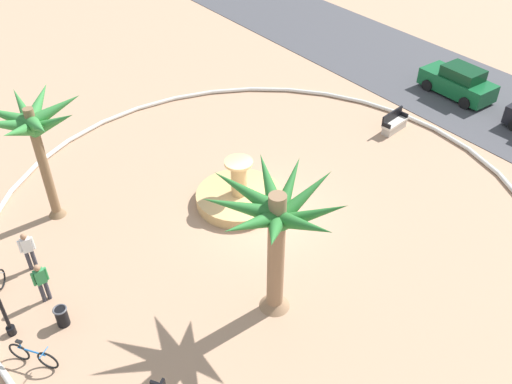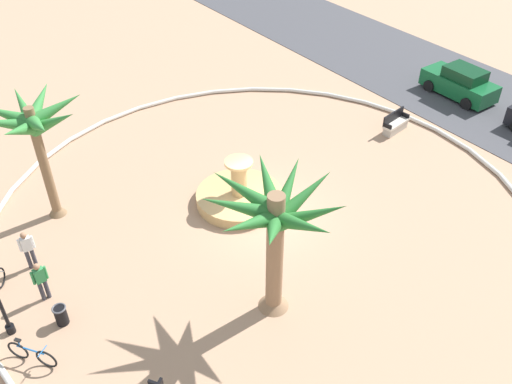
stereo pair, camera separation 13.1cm
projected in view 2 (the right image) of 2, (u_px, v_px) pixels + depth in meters
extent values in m
plane|color=tan|center=(263.00, 216.00, 22.29)|extent=(80.00, 80.00, 0.00)
torus|color=silver|center=(263.00, 214.00, 22.23)|extent=(21.66, 21.66, 0.20)
cube|color=#424247|center=(491.00, 105.00, 29.49)|extent=(48.00, 8.00, 0.03)
cylinder|color=tan|center=(239.00, 197.00, 22.87)|extent=(3.57, 3.57, 0.45)
cylinder|color=#236093|center=(239.00, 198.00, 22.89)|extent=(3.14, 3.14, 0.34)
cylinder|color=tan|center=(239.00, 179.00, 22.28)|extent=(0.64, 0.64, 1.47)
cylinder|color=#E0B370|center=(239.00, 162.00, 21.79)|extent=(1.14, 1.14, 0.12)
cylinder|color=#8E6B4C|center=(275.00, 255.00, 17.19)|extent=(0.54, 0.54, 4.68)
cone|color=#8E6B4C|center=(273.00, 300.00, 18.47)|extent=(1.03, 1.03, 0.50)
cone|color=#28702D|center=(302.00, 225.00, 15.38)|extent=(2.34, 0.73, 1.36)
cone|color=#28702D|center=(310.00, 215.00, 15.89)|extent=(2.09, 1.89, 1.55)
cone|color=#28702D|center=(304.00, 196.00, 16.51)|extent=(0.62, 2.30, 1.46)
cone|color=#28702D|center=(288.00, 188.00, 16.79)|extent=(1.68, 2.24, 1.45)
cone|color=#28702D|center=(267.00, 182.00, 16.78)|extent=(2.35, 1.47, 1.16)
cone|color=#28702D|center=(244.00, 191.00, 16.38)|extent=(2.37, 1.38, 1.11)
cone|color=#28702D|center=(239.00, 207.00, 15.92)|extent=(1.75, 2.25, 1.25)
cone|color=#28702D|center=(250.00, 224.00, 15.39)|extent=(0.93, 2.37, 1.33)
cone|color=#28702D|center=(273.00, 232.00, 15.22)|extent=(2.05, 1.98, 1.43)
cylinder|color=brown|center=(44.00, 164.00, 20.92)|extent=(0.37, 0.37, 4.83)
cone|color=brown|center=(57.00, 209.00, 22.25)|extent=(0.70, 0.70, 0.50)
cone|color=#337F38|center=(38.00, 126.00, 19.00)|extent=(2.06, 0.64, 1.10)
cone|color=#337F38|center=(53.00, 122.00, 19.54)|extent=(1.91, 1.70, 1.38)
cone|color=#337F38|center=(57.00, 108.00, 20.01)|extent=(0.72, 2.08, 1.10)
cone|color=#337F38|center=(40.00, 101.00, 20.35)|extent=(1.92, 1.74, 1.06)
cone|color=#337F38|center=(24.00, 107.00, 20.28)|extent=(2.05, 0.66, 1.31)
cone|color=#337F38|center=(4.00, 114.00, 19.68)|extent=(1.77, 1.90, 1.11)
cone|color=#337F38|center=(4.00, 124.00, 19.30)|extent=(0.77, 2.08, 1.25)
cone|color=#337F38|center=(19.00, 131.00, 18.98)|extent=(1.85, 1.80, 1.30)
cube|color=beige|center=(396.00, 123.00, 27.12)|extent=(0.71, 1.65, 0.12)
cube|color=black|center=(393.00, 116.00, 27.05)|extent=(0.30, 1.60, 0.50)
cube|color=#B6ADA0|center=(395.00, 128.00, 27.28)|extent=(0.66, 1.52, 0.39)
cube|color=black|center=(405.00, 115.00, 27.45)|extent=(0.46, 0.14, 0.24)
cube|color=black|center=(388.00, 126.00, 26.62)|extent=(0.46, 0.14, 0.24)
cylinder|color=black|center=(11.00, 329.00, 17.67)|extent=(0.28, 0.28, 0.30)
cylinder|color=black|center=(61.00, 316.00, 17.84)|extent=(0.40, 0.40, 0.70)
torus|color=#4C4C51|center=(59.00, 308.00, 17.62)|extent=(0.46, 0.46, 0.06)
torus|color=black|center=(47.00, 359.00, 16.52)|extent=(0.62, 0.46, 0.72)
torus|color=black|center=(18.00, 350.00, 16.77)|extent=(0.62, 0.46, 0.72)
cylinder|color=#1E66B2|center=(30.00, 350.00, 16.50)|extent=(0.81, 0.59, 0.05)
cylinder|color=#1E66B2|center=(19.00, 344.00, 16.50)|extent=(0.04, 0.04, 0.30)
cube|color=black|center=(18.00, 340.00, 16.39)|extent=(0.22, 0.20, 0.06)
cylinder|color=#1E66B2|center=(42.00, 351.00, 16.31)|extent=(0.28, 0.38, 0.03)
torus|color=black|center=(0.00, 278.00, 19.12)|extent=(0.62, 0.46, 0.72)
cylinder|color=#33333D|center=(29.00, 259.00, 19.77)|extent=(0.14, 0.14, 0.83)
cylinder|color=#33333D|center=(34.00, 257.00, 19.84)|extent=(0.14, 0.14, 0.83)
cube|color=white|center=(26.00, 244.00, 19.38)|extent=(0.26, 0.37, 0.56)
sphere|color=#9E7051|center=(23.00, 235.00, 19.13)|extent=(0.22, 0.22, 0.22)
cylinder|color=white|center=(20.00, 246.00, 19.30)|extent=(0.09, 0.09, 0.53)
cylinder|color=white|center=(33.00, 242.00, 19.46)|extent=(0.09, 0.09, 0.53)
cylinder|color=#33333D|center=(42.00, 291.00, 18.58)|extent=(0.14, 0.14, 0.82)
cylinder|color=#33333D|center=(47.00, 288.00, 18.67)|extent=(0.14, 0.14, 0.82)
cube|color=#338C4C|center=(39.00, 275.00, 18.20)|extent=(0.21, 0.35, 0.56)
sphere|color=#9E7051|center=(36.00, 267.00, 17.96)|extent=(0.22, 0.22, 0.22)
cylinder|color=#338C4C|center=(33.00, 278.00, 18.09)|extent=(0.09, 0.09, 0.53)
cylinder|color=#338C4C|center=(46.00, 272.00, 18.31)|extent=(0.09, 0.09, 0.53)
cube|color=#145B2D|center=(459.00, 85.00, 29.92)|extent=(4.03, 1.77, 0.90)
cube|color=#0C371B|center=(465.00, 74.00, 29.35)|extent=(2.03, 1.48, 0.60)
cube|color=#333D47|center=(451.00, 69.00, 29.97)|extent=(0.32, 1.37, 0.51)
cylinder|color=black|center=(429.00, 86.00, 30.52)|extent=(0.64, 0.23, 0.64)
cylinder|color=black|center=(449.00, 78.00, 31.30)|extent=(0.64, 0.23, 0.64)
cylinder|color=black|center=(466.00, 104.00, 28.93)|extent=(0.64, 0.23, 0.64)
cylinder|color=black|center=(487.00, 95.00, 29.71)|extent=(0.64, 0.23, 0.64)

